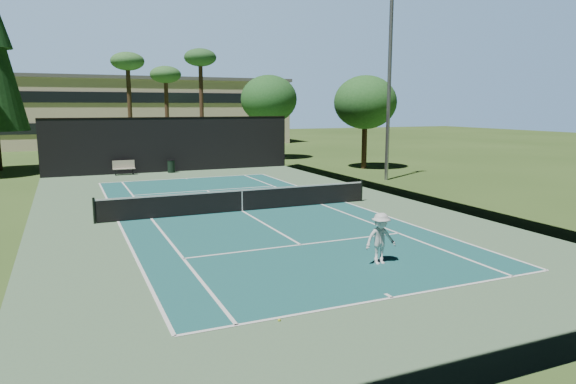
% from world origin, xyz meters
% --- Properties ---
extents(ground, '(160.00, 160.00, 0.00)m').
position_xyz_m(ground, '(0.00, 0.00, 0.00)').
color(ground, '#33511E').
rests_on(ground, ground).
extents(apron_slab, '(18.00, 32.00, 0.01)m').
position_xyz_m(apron_slab, '(0.00, 0.00, 0.01)').
color(apron_slab, '#547854').
rests_on(apron_slab, ground).
extents(court_surface, '(10.97, 23.77, 0.01)m').
position_xyz_m(court_surface, '(0.00, 0.00, 0.01)').
color(court_surface, '#1C5958').
rests_on(court_surface, ground).
extents(court_lines, '(11.07, 23.87, 0.01)m').
position_xyz_m(court_lines, '(0.00, 0.00, 0.02)').
color(court_lines, white).
rests_on(court_lines, ground).
extents(tennis_net, '(12.90, 0.10, 1.10)m').
position_xyz_m(tennis_net, '(0.00, 0.00, 0.56)').
color(tennis_net, black).
rests_on(tennis_net, ground).
extents(fence, '(18.04, 32.05, 4.03)m').
position_xyz_m(fence, '(0.00, 0.06, 2.01)').
color(fence, black).
rests_on(fence, ground).
extents(player, '(1.05, 0.63, 1.60)m').
position_xyz_m(player, '(1.34, -9.32, 0.80)').
color(player, silver).
rests_on(player, ground).
extents(tennis_ball_a, '(0.07, 0.07, 0.07)m').
position_xyz_m(tennis_ball_a, '(-3.16, -12.05, 0.04)').
color(tennis_ball_a, gold).
rests_on(tennis_ball_a, ground).
extents(tennis_ball_b, '(0.07, 0.07, 0.07)m').
position_xyz_m(tennis_ball_b, '(-0.94, 0.82, 0.04)').
color(tennis_ball_b, '#D9F237').
rests_on(tennis_ball_b, ground).
extents(tennis_ball_c, '(0.07, 0.07, 0.07)m').
position_xyz_m(tennis_ball_c, '(3.66, 4.62, 0.04)').
color(tennis_ball_c, '#CEF537').
rests_on(tennis_ball_c, ground).
extents(tennis_ball_d, '(0.07, 0.07, 0.07)m').
position_xyz_m(tennis_ball_d, '(-4.54, 3.13, 0.04)').
color(tennis_ball_d, yellow).
rests_on(tennis_ball_d, ground).
extents(park_bench, '(1.50, 0.45, 1.02)m').
position_xyz_m(park_bench, '(-3.59, 15.52, 0.55)').
color(park_bench, '#BBB39B').
rests_on(park_bench, ground).
extents(trash_bin, '(0.56, 0.56, 0.95)m').
position_xyz_m(trash_bin, '(-0.29, 15.42, 0.48)').
color(trash_bin, black).
rests_on(trash_bin, ground).
extents(palm_a, '(2.80, 2.80, 9.32)m').
position_xyz_m(palm_a, '(-2.00, 24.00, 8.19)').
color(palm_a, '#432F1C').
rests_on(palm_a, ground).
extents(palm_b, '(2.80, 2.80, 8.42)m').
position_xyz_m(palm_b, '(1.50, 26.00, 7.36)').
color(palm_b, '#49311F').
rests_on(palm_b, ground).
extents(palm_c, '(2.80, 2.80, 9.77)m').
position_xyz_m(palm_c, '(4.00, 23.00, 8.60)').
color(palm_c, '#452D1D').
rests_on(palm_c, ground).
extents(decid_tree_a, '(5.12, 5.12, 7.62)m').
position_xyz_m(decid_tree_a, '(10.00, 22.00, 5.42)').
color(decid_tree_a, '#43291C').
rests_on(decid_tree_a, ground).
extents(decid_tree_b, '(4.80, 4.80, 7.14)m').
position_xyz_m(decid_tree_b, '(14.00, 12.00, 5.08)').
color(decid_tree_b, '#462D1E').
rests_on(decid_tree_b, ground).
extents(campus_building, '(40.50, 12.50, 8.30)m').
position_xyz_m(campus_building, '(0.00, 45.98, 4.21)').
color(campus_building, beige).
rests_on(campus_building, ground).
extents(light_pole, '(0.90, 0.25, 12.22)m').
position_xyz_m(light_pole, '(12.00, 6.00, 6.46)').
color(light_pole, '#919399').
rests_on(light_pole, ground).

